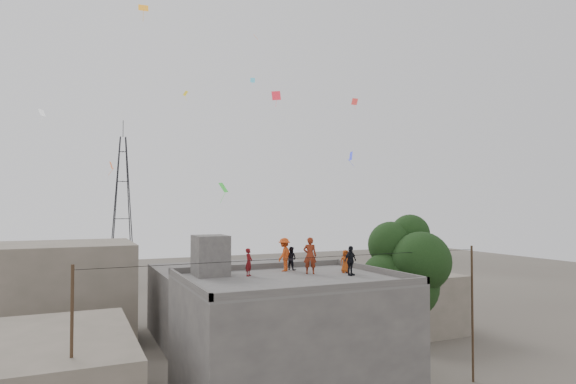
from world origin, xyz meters
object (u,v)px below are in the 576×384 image
person_dark_adult (350,261)px  transmission_tower (122,211)px  tree (407,269)px  stair_head_box (210,255)px  person_red_adult (310,256)px

person_dark_adult → transmission_tower: bearing=80.1°
tree → person_dark_adult: tree is taller
transmission_tower → tree: bearing=-73.9°
stair_head_box → transmission_tower: size_ratio=0.10×
stair_head_box → person_red_adult: (4.78, -1.57, -0.06)m
person_red_adult → tree: bearing=-154.2°
stair_head_box → tree: 10.80m
transmission_tower → person_dark_adult: bearing=-79.9°
transmission_tower → person_dark_adult: (7.17, -40.31, -2.23)m
tree → person_red_adult: (-5.78, 0.44, 0.93)m
tree → person_dark_adult: bearing=-167.8°
person_dark_adult → tree: bearing=-7.9°
stair_head_box → person_red_adult: size_ratio=1.07×
tree → transmission_tower: transmission_tower is taller
stair_head_box → tree: size_ratio=0.22×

